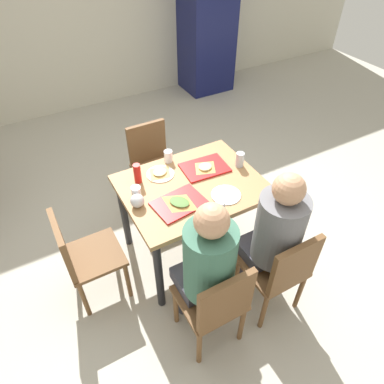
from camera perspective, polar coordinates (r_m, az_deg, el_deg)
name	(u,v)px	position (r m, az deg, el deg)	size (l,w,h in m)	color
ground_plane	(192,250)	(3.19, 0.00, -9.54)	(10.00, 10.00, 0.02)	#B2AD9E
back_wall	(68,1)	(5.16, -19.79, 27.58)	(10.00, 0.10, 2.80)	beige
main_table	(192,195)	(2.70, 0.00, -0.51)	(1.06, 0.83, 0.78)	#9E7247
chair_near_left	(216,303)	(2.31, 4.03, -17.77)	(0.40, 0.40, 0.84)	brown
chair_near_right	(281,269)	(2.52, 14.50, -12.25)	(0.40, 0.40, 0.84)	brown
chair_far_side	(152,160)	(3.37, -6.60, 5.27)	(0.40, 0.40, 0.84)	brown
chair_left_end	(81,254)	(2.65, -17.83, -9.77)	(0.40, 0.40, 0.84)	brown
person_in_red	(206,263)	(2.17, 2.35, -11.71)	(0.32, 0.42, 1.25)	#383842
person_in_brown_jacket	(274,232)	(2.40, 13.36, -6.49)	(0.32, 0.42, 1.25)	#383842
tray_red_near	(179,203)	(2.46, -2.14, -1.87)	(0.36, 0.26, 0.02)	red
tray_red_far	(205,168)	(2.78, 2.11, 4.05)	(0.36, 0.26, 0.02)	red
paper_plate_center	(160,174)	(2.73, -5.25, 3.00)	(0.22, 0.22, 0.01)	white
paper_plate_near_edge	(226,195)	(2.54, 5.63, -0.47)	(0.22, 0.22, 0.01)	white
pizza_slice_a	(179,202)	(2.44, -2.09, -1.73)	(0.24, 0.26, 0.02)	#C68C47
pizza_slice_b	(205,167)	(2.75, 2.19, 4.14)	(0.21, 0.20, 0.02)	tan
pizza_slice_c	(160,172)	(2.72, -5.33, 3.25)	(0.22, 0.21, 0.02)	#DBAD60
plastic_cup_a	(168,156)	(2.83, -3.94, 5.92)	(0.07, 0.07, 0.10)	white
plastic_cup_b	(220,207)	(2.38, 4.67, -2.45)	(0.07, 0.07, 0.10)	white
plastic_cup_c	(136,193)	(2.51, -9.18, -0.11)	(0.07, 0.07, 0.10)	white
soda_can	(240,160)	(2.80, 7.91, 5.34)	(0.07, 0.07, 0.12)	#B7BCC6
condiment_bottle	(137,173)	(2.63, -9.00, 3.05)	(0.06, 0.06, 0.16)	red
foil_bundle	(137,201)	(2.45, -9.02, -1.44)	(0.10, 0.10, 0.10)	silver
drink_fridge	(207,25)	(5.59, 2.48, 25.81)	(0.70, 0.60, 1.90)	#14194C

